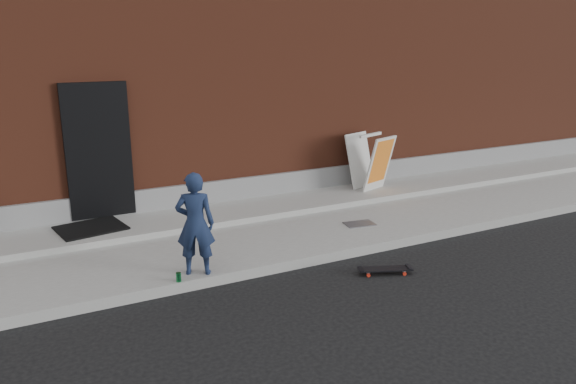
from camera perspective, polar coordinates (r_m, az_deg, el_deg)
ground at (r=8.33m, az=3.70°, el=-7.28°), size 80.00×80.00×0.00m
sidewalk at (r=9.53m, az=-0.93°, el=-3.78°), size 20.00×3.00×0.15m
apron at (r=10.27m, az=-3.17°, el=-1.64°), size 20.00×1.20×0.10m
building at (r=14.15m, az=-11.15°, el=12.27°), size 20.00×8.10×5.00m
child at (r=7.48m, az=-9.41°, el=-3.21°), size 0.60×0.51×1.40m
skateboard at (r=8.06m, az=9.83°, el=-7.74°), size 0.76×0.45×0.08m
pizza_sign at (r=11.39m, az=8.39°, el=3.10°), size 0.89×0.97×1.12m
soda_can at (r=7.49m, az=-11.05°, el=-8.48°), size 0.07×0.07×0.12m
doormat at (r=9.54m, az=-19.40°, el=-3.46°), size 1.13×0.97×0.03m
utility_plate at (r=9.61m, az=7.29°, el=-3.22°), size 0.54×0.39×0.01m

